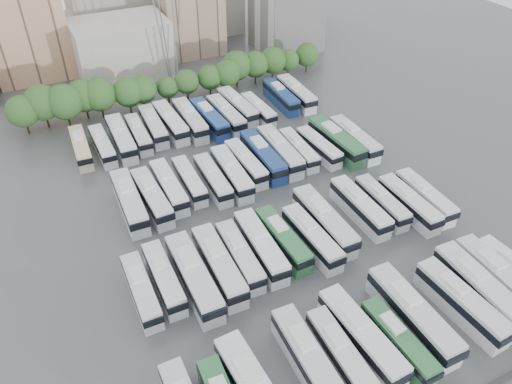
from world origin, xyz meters
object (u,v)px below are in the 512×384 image
bus_r2_s6 (232,173)px  bus_r2_s10 (298,150)px  bus_r1_s7 (312,238)px  bus_r2_s9 (280,151)px  bus_r2_s8 (263,156)px  bus_r2_s1 (129,201)px  bus_r2_s4 (189,181)px  bus_r3_s3 (139,134)px  bus_r1_s1 (164,278)px  bus_r0_s5 (341,355)px  bus_r1_s4 (240,256)px  bus_r2_s3 (169,187)px  bus_r2_s11 (319,147)px  bus_r1_s3 (219,265)px  bus_r2_s7 (246,163)px  bus_r3_s8 (226,115)px  bus_r0_s8 (412,314)px  bus_r1_s0 (141,291)px  bus_r1_s6 (283,239)px  bus_r2_s13 (354,139)px  bus_r3_s9 (238,106)px  bus_r0_s6 (361,336)px  bus_r1_s5 (261,246)px  bus_r1_s10 (360,207)px  bus_r3_s7 (209,119)px  bus_r0_s4 (308,359)px  bus_r1_s13 (425,197)px  bus_r3_s2 (121,138)px  bus_r0_s11 (479,289)px  bus_r3_s13 (296,93)px  bus_r1_s2 (194,277)px  bus_r1_s11 (382,202)px  bus_r0_s7 (398,341)px  bus_r3_s12 (281,97)px  bus_r2_s2 (152,197)px  bus_r2_s12 (336,141)px  bus_r0_s12 (498,278)px  bus_r3_s5 (171,122)px  bus_r3_s4 (153,126)px

bus_r2_s6 → bus_r2_s10: bearing=9.8°
bus_r1_s7 → bus_r2_s9: size_ratio=0.91×
bus_r2_s8 → bus_r2_s1: bearing=-172.9°
bus_r1_s7 → bus_r2_s4: size_ratio=1.09×
bus_r2_s1 → bus_r3_s3: bearing=72.4°
bus_r1_s1 → bus_r2_s9: bus_r2_s9 is taller
bus_r0_s5 → bus_r1_s4: size_ratio=0.98×
bus_r2_s3 → bus_r2_s11: (26.61, -0.30, -0.16)m
bus_r1_s1 → bus_r1_s3: bus_r1_s3 is taller
bus_r2_s7 → bus_r3_s8: bus_r3_s8 is taller
bus_r2_s8 → bus_r2_s11: bearing=-5.4°
bus_r0_s8 → bus_r1_s0: bus_r0_s8 is taller
bus_r1_s6 → bus_r2_s10: bearing=53.3°
bus_r2_s13 → bus_r3_s9: (-13.15, 19.93, -0.00)m
bus_r0_s6 → bus_r1_s5: size_ratio=1.03×
bus_r2_s8 → bus_r1_s7: bearing=-96.6°
bus_r1_s10 → bus_r3_s7: size_ratio=0.96×
bus_r2_s11 → bus_r0_s8: bearing=-108.0°
bus_r0_s4 → bus_r1_s10: 26.96m
bus_r1_s1 → bus_r1_s13: size_ratio=0.97×
bus_r1_s4 → bus_r2_s13: (29.84, 17.05, 0.15)m
bus_r3_s2 → bus_r3_s8: bus_r3_s2 is taller
bus_r0_s11 → bus_r1_s10: bus_r0_s11 is taller
bus_r2_s7 → bus_r3_s13: (19.82, 17.99, 0.15)m
bus_r2_s13 → bus_r2_s4: bearing=178.0°
bus_r1_s2 → bus_r1_s11: (30.02, 2.02, -0.40)m
bus_r0_s7 → bus_r3_s12: bearing=73.3°
bus_r3_s7 → bus_r1_s11: bearing=-70.8°
bus_r1_s5 → bus_r2_s10: bearing=50.9°
bus_r1_s3 → bus_r1_s13: (32.91, -0.46, -0.21)m
bus_r1_s1 → bus_r2_s6: 23.26m
bus_r2_s10 → bus_r3_s7: 18.89m
bus_r2_s2 → bus_r3_s9: size_ratio=0.99×
bus_r2_s12 → bus_r1_s1: bearing=-157.4°
bus_r0_s6 → bus_r0_s12: bus_r0_s6 is taller
bus_r1_s2 → bus_r2_s7: 25.86m
bus_r0_s4 → bus_r1_s1: bearing=121.4°
bus_r2_s12 → bus_r1_s5: bearing=-145.7°
bus_r2_s2 → bus_r3_s8: bus_r3_s8 is taller
bus_r3_s5 → bus_r1_s0: bearing=-114.9°
bus_r1_s6 → bus_r2_s12: (20.07, 17.40, 0.27)m
bus_r3_s4 → bus_r3_s7: (10.05, -2.15, 0.10)m
bus_r3_s9 → bus_r1_s13: bearing=-73.9°
bus_r3_s5 → bus_r3_s8: 10.41m
bus_r1_s6 → bus_r3_s2: size_ratio=0.90×
bus_r1_s3 → bus_r3_s8: (16.46, 35.37, -0.07)m
bus_r3_s5 → bus_r3_s13: (26.52, -0.02, -0.01)m
bus_r0_s12 → bus_r2_s11: size_ratio=1.18×
bus_r1_s10 → bus_r3_s7: (-9.69, 33.69, 0.06)m
bus_r3_s9 → bus_r0_s11: bearing=-86.3°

